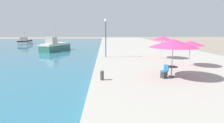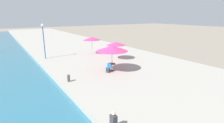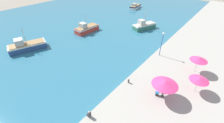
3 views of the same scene
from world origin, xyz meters
name	(u,v)px [view 1 (image 1 of 3)]	position (x,y,z in m)	size (l,w,h in m)	color
quay_promenade	(142,49)	(8.00, 37.00, 0.25)	(16.00, 90.00, 0.50)	#A39E93
fishing_boat_far	(55,46)	(-7.99, 36.58, 0.93)	(4.39, 6.67, 4.50)	#33705B
fishing_boat_distant	(25,42)	(-20.29, 52.51, 0.72)	(3.16, 6.46, 3.38)	white
cafe_umbrella_pink	(173,43)	(5.60, 16.41, 2.88)	(3.26, 3.26, 2.67)	#B7B7B7
cafe_umbrella_white	(190,43)	(8.69, 20.21, 2.60)	(2.45, 2.45, 2.32)	#B7B7B7
cafe_umbrella_striped	(162,38)	(7.53, 24.75, 2.83)	(2.57, 2.57, 2.56)	#B7B7B7
cafe_table	(172,69)	(5.65, 16.54, 1.03)	(0.80, 0.80, 0.74)	#333338
cafe_chair_left	(164,73)	(5.01, 16.20, 0.82)	(0.57, 0.56, 0.91)	#2D2D33
mooring_bollard	(102,75)	(0.73, 15.92, 0.85)	(0.26, 0.26, 0.65)	#4C4742
lamppost	(106,31)	(1.07, 25.83, 3.59)	(0.36, 0.36, 4.56)	#28519E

